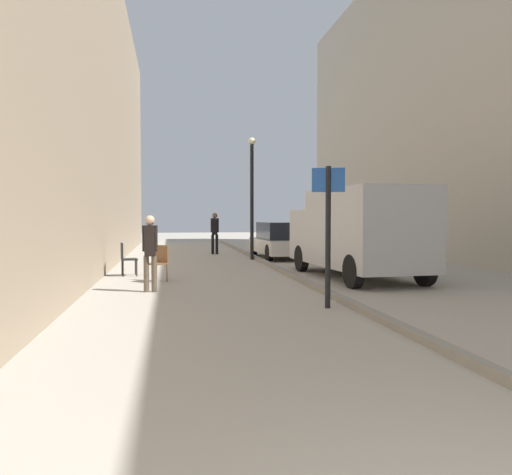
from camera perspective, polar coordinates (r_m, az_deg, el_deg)
The scene contains 11 objects.
ground_plane at distance 13.49m, azimuth -2.25°, elevation -4.78°, with size 80.00×80.00×0.00m, color #A8A093.
building_facade_left at distance 14.19m, azimuth -24.10°, elevation 17.60°, with size 2.93×40.00×10.91m, color gray.
kerb_strip at distance 13.77m, azimuth 4.30°, elevation -4.38°, with size 0.16×40.00×0.12m, color gray.
pedestrian_main_foreground at distance 11.37m, azimuth -11.99°, elevation -1.16°, with size 0.34×0.22×1.71m.
pedestrian_mid_block at distance 22.52m, azimuth -4.73°, elevation 0.82°, with size 0.37×0.24×1.85m.
delivery_van at distance 13.97m, azimuth 11.41°, elevation 0.75°, with size 2.41×5.54×2.41m.
parked_car at distance 20.39m, azimuth 2.83°, elevation -0.34°, with size 1.97×4.27×1.45m.
street_sign_post at distance 9.23m, azimuth 8.22°, elevation 1.52°, with size 0.58×0.20×2.60m.
lamp_post at distance 19.60m, azimuth -0.47°, elevation 5.43°, with size 0.28×0.28×4.76m.
cafe_chair_near_window at distance 14.66m, azimuth -14.59°, elevation -2.13°, with size 0.51×0.51×0.94m.
cafe_chair_by_doorway at distance 13.19m, azimuth -11.02°, elevation -2.59°, with size 0.62×0.62×0.94m.
Camera 1 is at (-1.74, -1.27, 1.68)m, focal length 35.09 mm.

